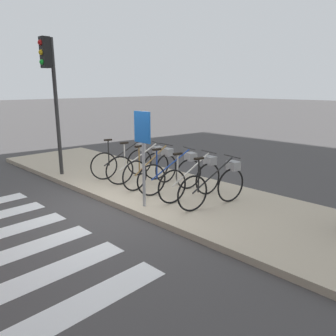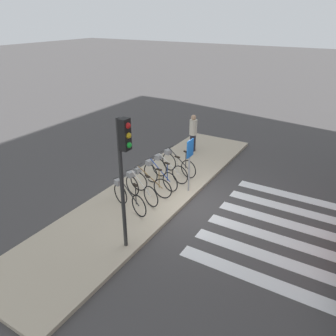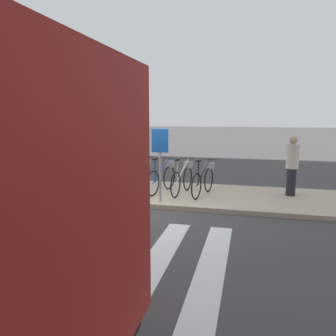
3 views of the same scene
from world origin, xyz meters
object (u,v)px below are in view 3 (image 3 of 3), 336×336
object	(u,v)px
parked_bicycle_5	(204,179)
traffic_light	(35,104)
parked_bicycle_4	(183,178)
parked_bicycle_0	(106,174)
sign_post	(160,152)
parked_bicycle_3	(163,177)
pedestrian	(292,165)
parked_bicycle_2	(141,176)
parked_bicycle_1	(127,175)

from	to	relation	value
parked_bicycle_5	traffic_light	world-z (taller)	traffic_light
parked_bicycle_4	parked_bicycle_5	xyz separation A→B (m)	(0.62, -0.05, 0.00)
traffic_light	parked_bicycle_5	bearing A→B (deg)	13.66
parked_bicycle_0	sign_post	xyz separation A→B (m)	(2.02, -1.12, 0.84)
parked_bicycle_3	pedestrian	bearing A→B (deg)	7.22
pedestrian	sign_post	bearing A→B (deg)	-155.08
pedestrian	parked_bicycle_2	bearing A→B (deg)	-173.75
parked_bicycle_1	parked_bicycle_2	bearing A→B (deg)	-2.88
parked_bicycle_3	traffic_light	size ratio (longest dim) A/B	0.47
pedestrian	sign_post	size ratio (longest dim) A/B	0.88
parked_bicycle_4	parked_bicycle_5	distance (m)	0.62
parked_bicycle_1	parked_bicycle_3	distance (m)	1.14
parked_bicycle_0	parked_bicycle_4	bearing A→B (deg)	-0.58
parked_bicycle_2	parked_bicycle_4	world-z (taller)	same
parked_bicycle_1	parked_bicycle_4	xyz separation A→B (m)	(1.75, -0.03, 0.00)
parked_bicycle_2	parked_bicycle_3	distance (m)	0.66
parked_bicycle_3	pedestrian	size ratio (longest dim) A/B	1.00
parked_bicycle_1	traffic_light	xyz separation A→B (m)	(-2.16, -1.18, 2.10)
parked_bicycle_0	parked_bicycle_2	size ratio (longest dim) A/B	0.96
parked_bicycle_3	pedestrian	distance (m)	3.67
parked_bicycle_1	parked_bicycle_4	size ratio (longest dim) A/B	0.97
parked_bicycle_5	pedestrian	xyz separation A→B (m)	(2.39, 0.52, 0.43)
parked_bicycle_1	parked_bicycle_3	world-z (taller)	same
parked_bicycle_0	parked_bicycle_1	size ratio (longest dim) A/B	1.00
parked_bicycle_1	traffic_light	size ratio (longest dim) A/B	0.46
pedestrian	traffic_light	size ratio (longest dim) A/B	0.47
parked_bicycle_2	parked_bicycle_5	distance (m)	1.89
parked_bicycle_1	traffic_light	world-z (taller)	traffic_light
parked_bicycle_2	parked_bicycle_5	world-z (taller)	same
parked_bicycle_1	parked_bicycle_5	distance (m)	2.37
parked_bicycle_0	parked_bicycle_5	bearing A→B (deg)	-1.37
traffic_light	parked_bicycle_0	bearing A→B (deg)	37.89
parked_bicycle_5	sign_post	world-z (taller)	sign_post
pedestrian	parked_bicycle_5	bearing A→B (deg)	-167.63
parked_bicycle_1	sign_post	world-z (taller)	sign_post
pedestrian	traffic_light	world-z (taller)	traffic_light
parked_bicycle_0	parked_bicycle_5	xyz separation A→B (m)	(3.02, -0.07, 0.00)
parked_bicycle_4	parked_bicycle_2	bearing A→B (deg)	179.64
parked_bicycle_4	pedestrian	distance (m)	3.07
parked_bicycle_1	sign_post	distance (m)	1.96
parked_bicycle_1	parked_bicycle_3	bearing A→B (deg)	-0.68
parked_bicycle_1	parked_bicycle_5	bearing A→B (deg)	-1.92
sign_post	parked_bicycle_0	bearing A→B (deg)	150.97
parked_bicycle_3	parked_bicycle_4	distance (m)	0.61
parked_bicycle_0	parked_bicycle_4	distance (m)	2.40
parked_bicycle_0	traffic_light	distance (m)	2.84
parked_bicycle_5	traffic_light	xyz separation A→B (m)	(-4.53, -1.10, 2.10)
parked_bicycle_1	parked_bicycle_3	size ratio (longest dim) A/B	0.99
traffic_light	parked_bicycle_1	bearing A→B (deg)	28.63
parked_bicycle_2	traffic_light	xyz separation A→B (m)	(-2.64, -1.16, 2.10)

